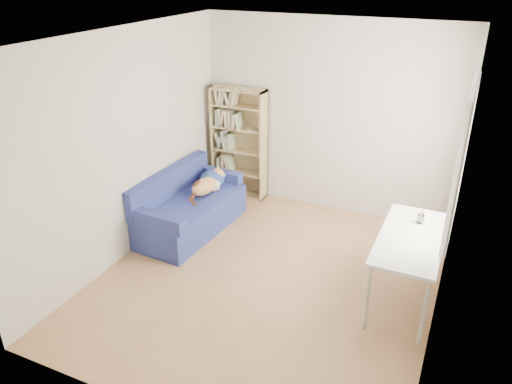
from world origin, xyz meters
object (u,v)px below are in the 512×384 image
desk (411,243)px  pen_cup (421,218)px  bookshelf (239,147)px  sofa (190,207)px

desk → pen_cup: (0.03, 0.33, 0.12)m
bookshelf → desk: (2.68, -1.59, -0.06)m
sofa → bookshelf: bearing=87.5°
desk → pen_cup: 0.35m
sofa → bookshelf: 1.29m
bookshelf → pen_cup: 2.99m
bookshelf → desk: bookshelf is taller
pen_cup → sofa: bearing=178.8°
desk → bookshelf: bearing=149.3°
sofa → pen_cup: (2.84, -0.06, 0.50)m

